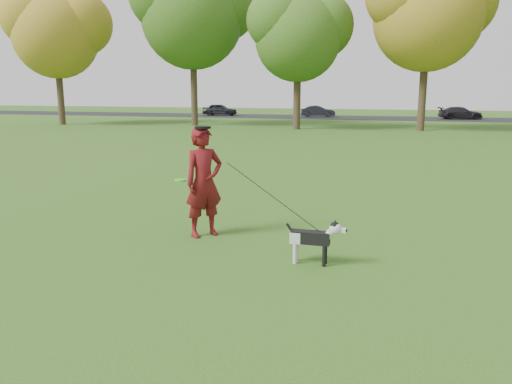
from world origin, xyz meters
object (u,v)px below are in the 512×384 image
(car_mid, at_px, (318,111))
(car_right, at_px, (460,113))
(dog, at_px, (315,237))
(car_left, at_px, (220,110))
(man, at_px, (204,182))

(car_mid, bearing_deg, car_right, -100.75)
(dog, xyz_separation_m, car_left, (-16.06, 40.40, 0.16))
(man, distance_m, dog, 2.50)
(car_right, bearing_deg, car_left, 80.13)
(dog, height_order, car_left, car_left)
(dog, bearing_deg, man, 155.93)
(man, bearing_deg, car_right, 29.66)
(car_mid, bearing_deg, car_left, 79.25)
(man, xyz_separation_m, dog, (2.22, -0.99, -0.57))
(dog, distance_m, car_mid, 40.87)
(car_right, bearing_deg, car_mid, 80.13)
(man, relative_size, car_right, 0.54)
(car_left, distance_m, car_right, 22.56)
(car_mid, relative_size, car_right, 0.87)
(dog, distance_m, car_right, 40.92)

